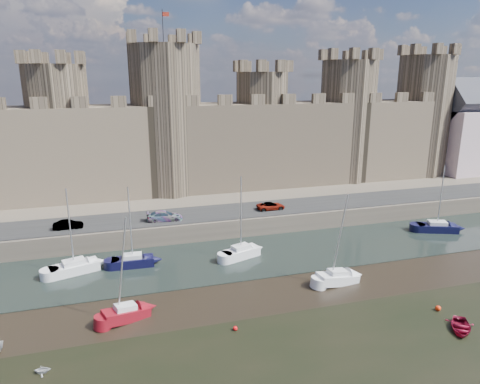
{
  "coord_description": "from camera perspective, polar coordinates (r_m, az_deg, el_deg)",
  "views": [
    {
      "loc": [
        -5.81,
        -21.15,
        20.92
      ],
      "look_at": [
        6.62,
        22.0,
        8.66
      ],
      "focal_mm": 32.0,
      "sensor_mm": 36.0,
      "label": 1
    }
  ],
  "objects": [
    {
      "name": "road",
      "position": [
        58.42,
        -9.55,
        -3.28
      ],
      "size": [
        160.0,
        7.0,
        0.1
      ],
      "primitive_type": "cube",
      "color": "black",
      "rests_on": "quay"
    },
    {
      "name": "castle",
      "position": [
        69.96,
        -11.78,
        7.35
      ],
      "size": [
        108.5,
        11.0,
        29.0
      ],
      "color": "#42382B",
      "rests_on": "quay"
    },
    {
      "name": "car_2",
      "position": [
        56.85,
        -10.02,
        -3.17
      ],
      "size": [
        4.71,
        2.18,
        1.33
      ],
      "primitive_type": "imported",
      "rotation": [
        0.0,
        0.0,
        1.5
      ],
      "color": "gray",
      "rests_on": "quay"
    },
    {
      "name": "car_1",
      "position": [
        57.15,
        -21.95,
        -4.08
      ],
      "size": [
        3.52,
        1.25,
        1.16
      ],
      "primitive_type": "imported",
      "rotation": [
        0.0,
        0.0,
        1.58
      ],
      "color": "gray",
      "rests_on": "quay"
    },
    {
      "name": "buoy_3",
      "position": [
        44.61,
        24.9,
        -13.88
      ],
      "size": [
        0.5,
        0.5,
        0.5
      ],
      "primitive_type": "sphere",
      "color": "#FE300B",
      "rests_on": "ground"
    },
    {
      "name": "car_3",
      "position": [
        60.72,
        4.14,
        -1.88
      ],
      "size": [
        4.04,
        1.91,
        1.11
      ],
      "primitive_type": "imported",
      "rotation": [
        0.0,
        0.0,
        1.59
      ],
      "color": "gray",
      "rests_on": "quay"
    },
    {
      "name": "quay",
      "position": [
        83.7,
        -11.63,
        1.36
      ],
      "size": [
        160.0,
        60.0,
        2.5
      ],
      "primitive_type": "cube",
      "color": "#4C443A",
      "rests_on": "ground"
    },
    {
      "name": "water_channel",
      "position": [
        50.08,
        -8.05,
        -9.53
      ],
      "size": [
        160.0,
        12.0,
        0.08
      ],
      "primitive_type": "cube",
      "color": "black",
      "rests_on": "ground"
    },
    {
      "name": "sailboat_2",
      "position": [
        50.99,
        0.12,
        -7.98
      ],
      "size": [
        4.9,
        3.19,
        9.87
      ],
      "rotation": [
        0.0,
        0.0,
        0.34
      ],
      "color": "white",
      "rests_on": "ground"
    },
    {
      "name": "sailboat_3",
      "position": [
        65.17,
        24.78,
        -4.24
      ],
      "size": [
        5.69,
        3.79,
        9.3
      ],
      "rotation": [
        0.0,
        0.0,
        -0.36
      ],
      "color": "black",
      "rests_on": "ground"
    },
    {
      "name": "sailboat_0",
      "position": [
        50.65,
        -21.21,
        -9.3
      ],
      "size": [
        5.46,
        3.42,
        9.53
      ],
      "rotation": [
        0.0,
        0.0,
        0.31
      ],
      "color": "white",
      "rests_on": "ground"
    },
    {
      "name": "sailboat_5",
      "position": [
        46.32,
        12.84,
        -11.02
      ],
      "size": [
        4.63,
        2.24,
        9.63
      ],
      "rotation": [
        0.0,
        0.0,
        0.12
      ],
      "color": "white",
      "rests_on": "ground"
    },
    {
      "name": "sailboat_1",
      "position": [
        50.3,
        -14.1,
        -8.86
      ],
      "size": [
        4.67,
        1.97,
        9.23
      ],
      "rotation": [
        0.0,
        0.0,
        -0.04
      ],
      "color": "black",
      "rests_on": "ground"
    },
    {
      "name": "dinghy_3",
      "position": [
        36.52,
        -24.87,
        -20.69
      ],
      "size": [
        1.3,
        1.15,
        0.62
      ],
      "primitive_type": "imported",
      "rotation": [
        1.57,
        0.0,
        1.45
      ],
      "color": "silver",
      "rests_on": "ground"
    },
    {
      "name": "dinghy_4",
      "position": [
        42.34,
        27.36,
        -15.7
      ],
      "size": [
        3.81,
        3.99,
        0.67
      ],
      "primitive_type": "imported",
      "rotation": [
        1.57,
        0.0,
        5.63
      ],
      "color": "maroon",
      "rests_on": "ground"
    },
    {
      "name": "buoy_1",
      "position": [
        38.07,
        -0.63,
        -17.72
      ],
      "size": [
        0.39,
        0.39,
        0.39
      ],
      "primitive_type": "sphere",
      "color": "#FF0B10",
      "rests_on": "ground"
    },
    {
      "name": "sailboat_4",
      "position": [
        40.44,
        -14.98,
        -15.28
      ],
      "size": [
        4.39,
        2.91,
        9.57
      ],
      "rotation": [
        0.0,
        0.0,
        0.35
      ],
      "color": "maroon",
      "rests_on": "ground"
    }
  ]
}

